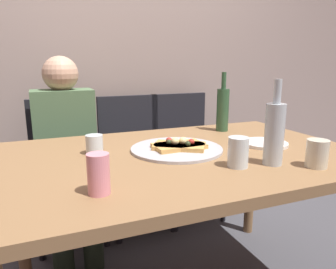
{
  "coord_description": "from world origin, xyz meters",
  "views": [
    {
      "loc": [
        -0.55,
        -1.17,
        1.13
      ],
      "look_at": [
        -0.01,
        0.15,
        0.8
      ],
      "focal_mm": 33.52,
      "sensor_mm": 36.0,
      "label": 1
    }
  ],
  "objects_px": {
    "tumbler_far": "(238,152)",
    "wine_glass": "(317,153)",
    "dining_table": "(184,169)",
    "tumbler_near": "(94,144)",
    "soda_can": "(99,174)",
    "chair_left": "(66,159)",
    "chair_right": "(185,146)",
    "pizza_slice_last": "(180,145)",
    "pizza_slice_extra": "(179,145)",
    "pizza_tray": "(177,149)",
    "beer_bottle": "(274,132)",
    "plate_stack": "(265,144)",
    "chair_middle": "(134,152)",
    "guest_in_sweater": "(67,146)",
    "wine_bottle": "(223,108)"
  },
  "relations": [
    {
      "from": "chair_right",
      "to": "pizza_slice_last",
      "type": "bearing_deg",
      "value": 63.31
    },
    {
      "from": "plate_stack",
      "to": "guest_in_sweater",
      "type": "distance_m",
      "value": 1.14
    },
    {
      "from": "pizza_tray",
      "to": "pizza_slice_last",
      "type": "xyz_separation_m",
      "value": [
        0.01,
        -0.01,
        0.02
      ]
    },
    {
      "from": "wine_glass",
      "to": "wine_bottle",
      "type": "bearing_deg",
      "value": 88.62
    },
    {
      "from": "wine_bottle",
      "to": "plate_stack",
      "type": "relative_size",
      "value": 1.59
    },
    {
      "from": "tumbler_near",
      "to": "chair_left",
      "type": "distance_m",
      "value": 0.82
    },
    {
      "from": "tumbler_far",
      "to": "wine_glass",
      "type": "relative_size",
      "value": 1.09
    },
    {
      "from": "pizza_slice_extra",
      "to": "beer_bottle",
      "type": "height_order",
      "value": "beer_bottle"
    },
    {
      "from": "pizza_slice_last",
      "to": "soda_can",
      "type": "xyz_separation_m",
      "value": [
        -0.41,
        -0.33,
        0.04
      ]
    },
    {
      "from": "wine_glass",
      "to": "soda_can",
      "type": "xyz_separation_m",
      "value": [
        -0.78,
        0.06,
        0.01
      ]
    },
    {
      "from": "pizza_slice_last",
      "to": "tumbler_near",
      "type": "distance_m",
      "value": 0.36
    },
    {
      "from": "beer_bottle",
      "to": "plate_stack",
      "type": "bearing_deg",
      "value": 56.01
    },
    {
      "from": "pizza_tray",
      "to": "wine_glass",
      "type": "xyz_separation_m",
      "value": [
        0.39,
        -0.4,
        0.05
      ]
    },
    {
      "from": "tumbler_far",
      "to": "wine_glass",
      "type": "height_order",
      "value": "tumbler_far"
    },
    {
      "from": "pizza_tray",
      "to": "beer_bottle",
      "type": "bearing_deg",
      "value": -50.46
    },
    {
      "from": "pizza_tray",
      "to": "beer_bottle",
      "type": "distance_m",
      "value": 0.42
    },
    {
      "from": "dining_table",
      "to": "pizza_slice_extra",
      "type": "relative_size",
      "value": 5.91
    },
    {
      "from": "chair_right",
      "to": "guest_in_sweater",
      "type": "distance_m",
      "value": 0.87
    },
    {
      "from": "chair_left",
      "to": "chair_right",
      "type": "xyz_separation_m",
      "value": [
        0.85,
        0.0,
        0.0
      ]
    },
    {
      "from": "pizza_slice_last",
      "to": "guest_in_sweater",
      "type": "height_order",
      "value": "guest_in_sweater"
    },
    {
      "from": "wine_bottle",
      "to": "wine_glass",
      "type": "bearing_deg",
      "value": -91.38
    },
    {
      "from": "pizza_slice_last",
      "to": "beer_bottle",
      "type": "relative_size",
      "value": 0.7
    },
    {
      "from": "soda_can",
      "to": "chair_right",
      "type": "bearing_deg",
      "value": 54.78
    },
    {
      "from": "guest_in_sweater",
      "to": "dining_table",
      "type": "bearing_deg",
      "value": 119.9
    },
    {
      "from": "pizza_slice_last",
      "to": "pizza_slice_extra",
      "type": "height_order",
      "value": "same"
    },
    {
      "from": "chair_right",
      "to": "chair_left",
      "type": "bearing_deg",
      "value": 0.0
    },
    {
      "from": "pizza_slice_extra",
      "to": "chair_right",
      "type": "distance_m",
      "value": 0.99
    },
    {
      "from": "chair_left",
      "to": "plate_stack",
      "type": "bearing_deg",
      "value": 132.01
    },
    {
      "from": "wine_bottle",
      "to": "chair_right",
      "type": "relative_size",
      "value": 0.36
    },
    {
      "from": "beer_bottle",
      "to": "chair_middle",
      "type": "relative_size",
      "value": 0.35
    },
    {
      "from": "chair_middle",
      "to": "chair_left",
      "type": "bearing_deg",
      "value": 0.0
    },
    {
      "from": "tumbler_far",
      "to": "chair_right",
      "type": "relative_size",
      "value": 0.12
    },
    {
      "from": "dining_table",
      "to": "tumbler_far",
      "type": "height_order",
      "value": "tumbler_far"
    },
    {
      "from": "tumbler_far",
      "to": "chair_right",
      "type": "bearing_deg",
      "value": 74.21
    },
    {
      "from": "dining_table",
      "to": "chair_middle",
      "type": "height_order",
      "value": "chair_middle"
    },
    {
      "from": "wine_glass",
      "to": "tumbler_near",
      "type": "bearing_deg",
      "value": 146.35
    },
    {
      "from": "beer_bottle",
      "to": "chair_right",
      "type": "bearing_deg",
      "value": 81.09
    },
    {
      "from": "pizza_slice_extra",
      "to": "plate_stack",
      "type": "height_order",
      "value": "pizza_slice_extra"
    },
    {
      "from": "pizza_slice_last",
      "to": "dining_table",
      "type": "bearing_deg",
      "value": -84.42
    },
    {
      "from": "wine_glass",
      "to": "chair_right",
      "type": "bearing_deg",
      "value": 87.5
    },
    {
      "from": "pizza_tray",
      "to": "beer_bottle",
      "type": "xyz_separation_m",
      "value": [
        0.26,
        -0.31,
        0.12
      ]
    },
    {
      "from": "plate_stack",
      "to": "pizza_slice_last",
      "type": "bearing_deg",
      "value": 170.56
    },
    {
      "from": "dining_table",
      "to": "chair_left",
      "type": "height_order",
      "value": "chair_left"
    },
    {
      "from": "chair_right",
      "to": "soda_can",
      "type": "bearing_deg",
      "value": 54.78
    },
    {
      "from": "tumbler_near",
      "to": "chair_right",
      "type": "relative_size",
      "value": 0.09
    },
    {
      "from": "tumbler_far",
      "to": "pizza_slice_last",
      "type": "bearing_deg",
      "value": 111.01
    },
    {
      "from": "dining_table",
      "to": "tumbler_near",
      "type": "bearing_deg",
      "value": 159.92
    },
    {
      "from": "pizza_tray",
      "to": "chair_right",
      "type": "height_order",
      "value": "chair_right"
    },
    {
      "from": "dining_table",
      "to": "beer_bottle",
      "type": "height_order",
      "value": "beer_bottle"
    },
    {
      "from": "chair_right",
      "to": "dining_table",
      "type": "bearing_deg",
      "value": 64.51
    }
  ]
}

